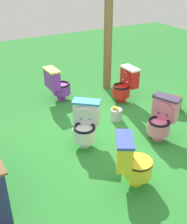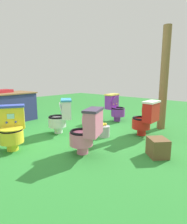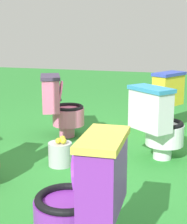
{
  "view_description": "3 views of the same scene",
  "coord_description": "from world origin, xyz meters",
  "px_view_note": "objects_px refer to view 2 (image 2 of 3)",
  "views": [
    {
      "loc": [
        -3.54,
        2.12,
        2.71
      ],
      "look_at": [
        0.22,
        0.06,
        0.34
      ],
      "focal_mm": 45.55,
      "sensor_mm": 36.0,
      "label": 1
    },
    {
      "loc": [
        -2.55,
        -2.71,
        1.2
      ],
      "look_at": [
        0.38,
        -0.1,
        0.45
      ],
      "focal_mm": 30.06,
      "sensor_mm": 36.0,
      "label": 2
    },
    {
      "loc": [
        3.28,
        0.74,
        1.27
      ],
      "look_at": [
        0.29,
        -0.14,
        0.53
      ],
      "focal_mm": 58.36,
      "sensor_mm": 36.0,
      "label": 3
    }
  ],
  "objects_px": {
    "wooden_post": "(164,79)",
    "lemon_bucket": "(104,131)",
    "vendor_table": "(5,107)",
    "toilet_white": "(61,116)",
    "small_crate": "(158,148)",
    "toilet_pink": "(87,131)",
    "toilet_yellow": "(12,127)",
    "toilet_red": "(146,118)",
    "toilet_purple": "(115,107)"
  },
  "relations": [
    {
      "from": "toilet_yellow",
      "to": "toilet_purple",
      "type": "distance_m",
      "value": 2.8
    },
    {
      "from": "wooden_post",
      "to": "small_crate",
      "type": "relative_size",
      "value": 7.56
    },
    {
      "from": "toilet_white",
      "to": "vendor_table",
      "type": "height_order",
      "value": "vendor_table"
    },
    {
      "from": "toilet_pink",
      "to": "toilet_red",
      "type": "height_order",
      "value": "same"
    },
    {
      "from": "toilet_yellow",
      "to": "lemon_bucket",
      "type": "height_order",
      "value": "toilet_yellow"
    },
    {
      "from": "toilet_yellow",
      "to": "wooden_post",
      "type": "bearing_deg",
      "value": -175.13
    },
    {
      "from": "toilet_yellow",
      "to": "toilet_red",
      "type": "height_order",
      "value": "same"
    },
    {
      "from": "lemon_bucket",
      "to": "toilet_yellow",
      "type": "bearing_deg",
      "value": 153.94
    },
    {
      "from": "toilet_yellow",
      "to": "small_crate",
      "type": "relative_size",
      "value": 2.42
    },
    {
      "from": "toilet_red",
      "to": "vendor_table",
      "type": "bearing_deg",
      "value": 110.0
    },
    {
      "from": "toilet_white",
      "to": "vendor_table",
      "type": "xyz_separation_m",
      "value": [
        -0.35,
        1.9,
        0.02
      ]
    },
    {
      "from": "toilet_red",
      "to": "lemon_bucket",
      "type": "bearing_deg",
      "value": 133.26
    },
    {
      "from": "toilet_red",
      "to": "lemon_bucket",
      "type": "xyz_separation_m",
      "value": [
        -0.59,
        0.59,
        -0.26
      ]
    },
    {
      "from": "vendor_table",
      "to": "wooden_post",
      "type": "distance_m",
      "value": 4.03
    },
    {
      "from": "toilet_purple",
      "to": "lemon_bucket",
      "type": "height_order",
      "value": "toilet_purple"
    },
    {
      "from": "toilet_pink",
      "to": "toilet_white",
      "type": "relative_size",
      "value": 1.0
    },
    {
      "from": "toilet_yellow",
      "to": "toilet_white",
      "type": "relative_size",
      "value": 1.0
    },
    {
      "from": "toilet_pink",
      "to": "toilet_purple",
      "type": "xyz_separation_m",
      "value": [
        2.13,
        0.97,
        0.0
      ]
    },
    {
      "from": "toilet_white",
      "to": "toilet_red",
      "type": "height_order",
      "value": "same"
    },
    {
      "from": "toilet_purple",
      "to": "lemon_bucket",
      "type": "bearing_deg",
      "value": 24.37
    },
    {
      "from": "toilet_purple",
      "to": "lemon_bucket",
      "type": "distance_m",
      "value": 1.45
    },
    {
      "from": "toilet_pink",
      "to": "small_crate",
      "type": "relative_size",
      "value": 2.42
    },
    {
      "from": "toilet_yellow",
      "to": "toilet_red",
      "type": "relative_size",
      "value": 1.0
    },
    {
      "from": "toilet_pink",
      "to": "lemon_bucket",
      "type": "height_order",
      "value": "toilet_pink"
    },
    {
      "from": "wooden_post",
      "to": "toilet_yellow",
      "type": "bearing_deg",
      "value": 154.73
    },
    {
      "from": "toilet_pink",
      "to": "vendor_table",
      "type": "relative_size",
      "value": 0.48
    },
    {
      "from": "toilet_red",
      "to": "wooden_post",
      "type": "distance_m",
      "value": 1.08
    },
    {
      "from": "toilet_pink",
      "to": "toilet_white",
      "type": "distance_m",
      "value": 1.26
    },
    {
      "from": "vendor_table",
      "to": "lemon_bucket",
      "type": "distance_m",
      "value": 2.86
    },
    {
      "from": "wooden_post",
      "to": "lemon_bucket",
      "type": "distance_m",
      "value": 1.8
    },
    {
      "from": "toilet_red",
      "to": "vendor_table",
      "type": "height_order",
      "value": "vendor_table"
    },
    {
      "from": "toilet_purple",
      "to": "wooden_post",
      "type": "distance_m",
      "value": 1.47
    },
    {
      "from": "wooden_post",
      "to": "toilet_red",
      "type": "bearing_deg",
      "value": 178.12
    },
    {
      "from": "vendor_table",
      "to": "lemon_bucket",
      "type": "bearing_deg",
      "value": -74.62
    },
    {
      "from": "wooden_post",
      "to": "vendor_table",
      "type": "bearing_deg",
      "value": 122.11
    },
    {
      "from": "wooden_post",
      "to": "lemon_bucket",
      "type": "bearing_deg",
      "value": 155.64
    },
    {
      "from": "toilet_pink",
      "to": "vendor_table",
      "type": "height_order",
      "value": "vendor_table"
    },
    {
      "from": "toilet_purple",
      "to": "small_crate",
      "type": "height_order",
      "value": "toilet_purple"
    },
    {
      "from": "toilet_purple",
      "to": "toilet_red",
      "type": "distance_m",
      "value": 1.4
    },
    {
      "from": "toilet_white",
      "to": "lemon_bucket",
      "type": "distance_m",
      "value": 0.97
    },
    {
      "from": "toilet_yellow",
      "to": "vendor_table",
      "type": "height_order",
      "value": "vendor_table"
    },
    {
      "from": "toilet_pink",
      "to": "toilet_purple",
      "type": "height_order",
      "value": "same"
    },
    {
      "from": "vendor_table",
      "to": "small_crate",
      "type": "relative_size",
      "value": 4.99
    },
    {
      "from": "toilet_purple",
      "to": "toilet_white",
      "type": "relative_size",
      "value": 1.0
    },
    {
      "from": "toilet_white",
      "to": "small_crate",
      "type": "bearing_deg",
      "value": -135.12
    },
    {
      "from": "toilet_yellow",
      "to": "toilet_white",
      "type": "distance_m",
      "value": 1.13
    },
    {
      "from": "toilet_white",
      "to": "small_crate",
      "type": "relative_size",
      "value": 2.42
    },
    {
      "from": "vendor_table",
      "to": "toilet_pink",
      "type": "bearing_deg",
      "value": -91.82
    },
    {
      "from": "toilet_white",
      "to": "lemon_bucket",
      "type": "xyz_separation_m",
      "value": [
        0.4,
        -0.85,
        -0.26
      ]
    },
    {
      "from": "toilet_yellow",
      "to": "vendor_table",
      "type": "bearing_deg",
      "value": -80.9
    }
  ]
}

